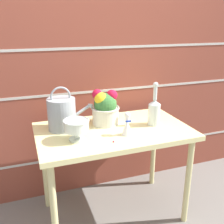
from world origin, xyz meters
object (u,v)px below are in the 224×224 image
(crystal_pedestal_bowl, at_px, (76,126))
(flower_planter, at_px, (105,108))
(watering_can, at_px, (62,114))
(glass_decanter, at_px, (154,111))
(figurine_vase, at_px, (127,126))

(crystal_pedestal_bowl, relative_size, flower_planter, 0.64)
(watering_can, height_order, glass_decanter, glass_decanter)
(flower_planter, distance_m, glass_decanter, 0.37)
(crystal_pedestal_bowl, distance_m, glass_decanter, 0.61)
(crystal_pedestal_bowl, relative_size, figurine_vase, 1.03)
(watering_can, relative_size, glass_decanter, 1.05)
(flower_planter, xyz_separation_m, figurine_vase, (0.08, -0.25, -0.06))
(glass_decanter, xyz_separation_m, figurine_vase, (-0.26, -0.11, -0.04))
(watering_can, bearing_deg, glass_decanter, -12.39)
(flower_planter, bearing_deg, figurine_vase, -72.85)
(watering_can, xyz_separation_m, flower_planter, (0.32, -0.00, 0.01))
(watering_can, xyz_separation_m, figurine_vase, (0.40, -0.25, -0.05))
(glass_decanter, distance_m, figurine_vase, 0.29)
(figurine_vase, bearing_deg, flower_planter, 107.15)
(watering_can, relative_size, figurine_vase, 2.07)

